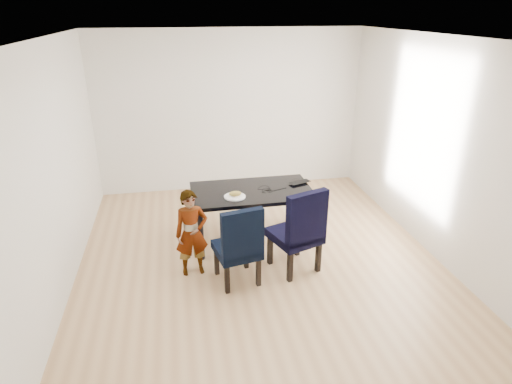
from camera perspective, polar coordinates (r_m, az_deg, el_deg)
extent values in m
cube|color=tan|center=(5.60, 0.39, -8.87)|extent=(4.50, 5.00, 0.01)
cube|color=white|center=(4.74, 0.49, 20.04)|extent=(4.50, 5.00, 0.01)
cube|color=white|center=(7.39, -3.44, 10.59)|extent=(4.50, 0.01, 2.70)
cube|color=silver|center=(2.84, 10.58, -12.10)|extent=(4.50, 0.01, 2.70)
cube|color=white|center=(5.09, -25.32, 2.38)|extent=(0.01, 5.00, 2.70)
cube|color=silver|center=(5.86, 22.70, 5.39)|extent=(0.01, 5.00, 2.70)
cube|color=black|center=(5.84, -0.56, -3.13)|extent=(1.60, 0.90, 0.75)
cube|color=black|center=(4.94, -2.60, -6.79)|extent=(0.57, 0.58, 1.00)
cube|color=black|center=(5.16, 5.20, -4.84)|extent=(0.68, 0.69, 1.10)
imported|color=red|center=(5.11, -8.57, -5.46)|extent=(0.42, 0.30, 1.08)
cylinder|color=white|center=(5.47, -2.85, -0.62)|extent=(0.35, 0.35, 0.02)
ellipsoid|color=olive|center=(5.46, -2.80, -0.21)|extent=(0.17, 0.09, 0.07)
imported|color=black|center=(5.96, 5.62, 1.40)|extent=(0.35, 0.28, 0.02)
torus|color=black|center=(5.65, 1.49, 0.14)|extent=(0.15, 0.15, 0.01)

